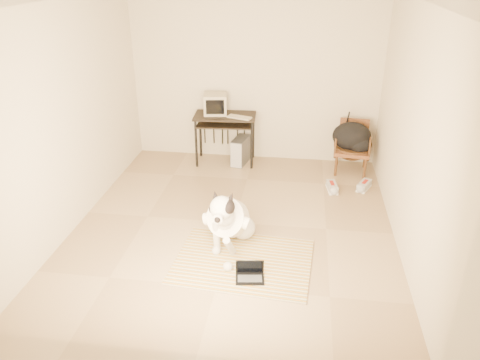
% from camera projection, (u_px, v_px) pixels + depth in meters
% --- Properties ---
extents(floor, '(4.50, 4.50, 0.00)m').
position_uv_depth(floor, '(235.00, 223.00, 6.07)').
color(floor, tan).
rests_on(floor, ground).
extents(ceiling, '(4.50, 4.50, 0.00)m').
position_uv_depth(ceiling, '(233.00, 1.00, 4.90)').
color(ceiling, silver).
rests_on(ceiling, wall_back).
extents(wall_back, '(4.50, 0.00, 4.50)m').
position_uv_depth(wall_back, '(255.00, 79.00, 7.49)').
color(wall_back, beige).
rests_on(wall_back, floor).
extents(wall_front, '(4.50, 0.00, 4.50)m').
position_uv_depth(wall_front, '(190.00, 221.00, 3.47)').
color(wall_front, beige).
rests_on(wall_front, floor).
extents(wall_left, '(0.00, 4.50, 4.50)m').
position_uv_depth(wall_left, '(73.00, 117.00, 5.73)').
color(wall_left, beige).
rests_on(wall_left, floor).
extents(wall_right, '(0.00, 4.50, 4.50)m').
position_uv_depth(wall_right, '(410.00, 132.00, 5.24)').
color(wall_right, beige).
rests_on(wall_right, floor).
extents(rug, '(1.59, 1.26, 0.02)m').
position_uv_depth(rug, '(243.00, 261.00, 5.28)').
color(rug, '#C67C24').
rests_on(rug, floor).
extents(dog, '(0.57, 1.19, 0.85)m').
position_uv_depth(dog, '(229.00, 220.00, 5.47)').
color(dog, silver).
rests_on(dog, rug).
extents(laptop, '(0.33, 0.26, 0.21)m').
position_uv_depth(laptop, '(250.00, 274.00, 4.98)').
color(laptop, black).
rests_on(laptop, rug).
extents(computer_desk, '(1.01, 0.61, 0.82)m').
position_uv_depth(computer_desk, '(225.00, 122.00, 7.54)').
color(computer_desk, black).
rests_on(computer_desk, floor).
extents(crt_monitor, '(0.41, 0.39, 0.32)m').
position_uv_depth(crt_monitor, '(215.00, 104.00, 7.49)').
color(crt_monitor, '#B7A98F').
rests_on(crt_monitor, computer_desk).
extents(desk_keyboard, '(0.41, 0.26, 0.03)m').
position_uv_depth(desk_keyboard, '(239.00, 117.00, 7.36)').
color(desk_keyboard, '#B7A98F').
rests_on(desk_keyboard, computer_desk).
extents(pc_tower, '(0.28, 0.50, 0.44)m').
position_uv_depth(pc_tower, '(241.00, 151.00, 7.72)').
color(pc_tower, '#454447').
rests_on(pc_tower, floor).
extents(rattan_chair, '(0.58, 0.56, 0.81)m').
position_uv_depth(rattan_chair, '(352.00, 147.00, 7.38)').
color(rattan_chair, brown).
rests_on(rattan_chair, floor).
extents(backpack, '(0.61, 0.50, 0.44)m').
position_uv_depth(backpack, '(353.00, 138.00, 7.28)').
color(backpack, black).
rests_on(backpack, rattan_chair).
extents(sneaker_left, '(0.18, 0.34, 0.11)m').
position_uv_depth(sneaker_left, '(332.00, 187.00, 6.88)').
color(sneaker_left, white).
rests_on(sneaker_left, floor).
extents(sneaker_right, '(0.26, 0.35, 0.11)m').
position_uv_depth(sneaker_right, '(364.00, 186.00, 6.92)').
color(sneaker_right, white).
rests_on(sneaker_right, floor).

